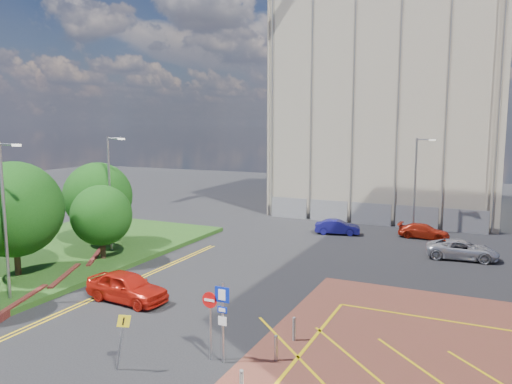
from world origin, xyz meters
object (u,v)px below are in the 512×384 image
Objects in this scene: lamp_left_far at (110,189)px; tree_b at (14,209)px; warning_sign at (122,335)px; tree_d at (98,196)px; car_blue_back at (337,227)px; lamp_left_near at (5,215)px; tree_c at (101,215)px; lamp_back at (416,182)px; car_red_back at (424,231)px; car_silver_back at (462,250)px; car_red_left at (127,287)px; sign_cluster at (218,314)px.

tree_b is at bearing -98.77° from lamp_left_far.
warning_sign is at bearing -25.55° from tree_b.
tree_d reaches higher than car_blue_back.
car_blue_back is (10.73, 22.90, -4.05)m from lamp_left_near.
tree_c is 2.65m from lamp_left_far.
lamp_left_far reaches higher than lamp_back.
lamp_left_far is at bearing 81.23° from tree_b.
car_red_back is 0.85× the size of car_silver_back.
tree_b is at bearing 135.75° from lamp_left_near.
tree_b is 8.07m from tree_d.
lamp_left_near is at bearing 127.83° from car_silver_back.
car_red_back is 6.23m from car_silver_back.
car_red_left is at bearing 131.48° from car_silver_back.
tree_c is at bearing -45.00° from tree_d.
car_red_back is (21.53, 13.40, -3.29)m from tree_d.
car_red_left is (7.15, -7.18, -3.88)m from lamp_left_far.
tree_c is 19.19m from car_blue_back.
car_silver_back reaches higher than car_blue_back.
lamp_left_far is at bearing 101.31° from lamp_left_near.
car_silver_back is (23.64, 16.01, -3.58)m from tree_b.
car_red_back is (6.72, 1.50, -0.03)m from car_blue_back.
sign_cluster reaches higher than car_red_left.
car_red_left is (6.23, -5.18, -2.41)m from tree_c.
car_blue_back is at bearing 94.74° from sign_cluster.
lamp_left_near is 28.29m from car_silver_back.
warning_sign reaches higher than car_red_left.
tree_c is at bearing 55.40° from car_red_left.
tree_c is (2.00, 5.00, -1.04)m from tree_b.
tree_d is at bearing 115.87° from car_blue_back.
lamp_left_far is 3.55× the size of warning_sign.
car_blue_back is (-5.77, -3.10, -3.75)m from lamp_back.
lamp_left_near is at bearing -82.31° from tree_c.
tree_d is 25.47m from lamp_back.
lamp_left_near reaches higher than car_red_left.
tree_b is 1.46× the size of car_red_left.
tree_b is at bearing -130.41° from lamp_back.
lamp_left_near is 1.74× the size of car_red_left.
tree_b is at bearing -82.87° from tree_d.
lamp_left_near is 10.20m from lamp_left_far.
tree_b is at bearing 154.45° from warning_sign.
lamp_left_far reaches higher than car_blue_back.
sign_cluster is at bearing -33.16° from tree_c.
sign_cluster is 0.87× the size of car_blue_back.
sign_cluster is 8.56m from car_red_left.
tree_d is at bearing 97.13° from tree_b.
car_red_left is at bearing 128.07° from warning_sign.
car_red_back is (19.45, 14.40, -4.08)m from lamp_left_far.
car_silver_back is at bearing 21.77° from lamp_left_far.
lamp_back is 8.90m from car_silver_back.
tree_b is 2.99× the size of warning_sign.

